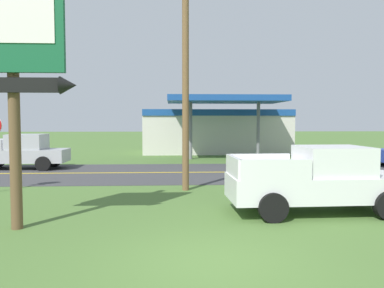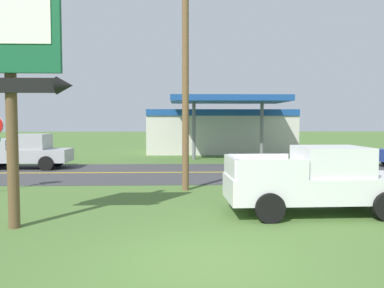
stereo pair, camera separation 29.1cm
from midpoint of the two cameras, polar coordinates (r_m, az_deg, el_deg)
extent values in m
plane|color=#4C7033|center=(7.89, 1.92, -16.74)|extent=(180.00, 180.00, 0.00)
cube|color=#3D3D3F|center=(20.57, -1.10, -4.15)|extent=(140.00, 8.00, 0.02)
cube|color=gold|center=(20.57, -1.10, -4.12)|extent=(126.00, 0.20, 0.01)
cylinder|color=brown|center=(10.77, -25.08, 5.13)|extent=(0.28, 0.28, 6.20)
cube|color=#145633|center=(10.82, -25.70, 14.66)|extent=(2.62, 0.16, 2.03)
cube|color=white|center=(10.79, -25.93, 16.01)|extent=(2.20, 0.03, 1.13)
cube|color=black|center=(10.63, -25.52, 7.72)|extent=(2.36, 0.12, 0.36)
cone|color=black|center=(10.18, -18.26, 8.08)|extent=(0.40, 0.44, 0.44)
cylinder|color=brown|center=(15.35, -1.50, 9.86)|extent=(0.26, 0.26, 8.89)
cube|color=beige|center=(33.78, 3.14, 1.85)|extent=(12.00, 6.00, 3.60)
cube|color=#19478C|center=(30.75, 3.75, 4.59)|extent=(12.00, 0.12, 0.50)
cube|color=#19478C|center=(27.85, 4.46, 6.45)|extent=(8.00, 5.00, 0.40)
cylinder|color=slate|center=(27.62, -0.51, 2.13)|extent=(0.24, 0.24, 4.20)
cylinder|color=slate|center=(28.22, 9.28, 2.12)|extent=(0.24, 0.24, 4.20)
cube|color=silver|center=(12.18, 17.02, -5.99)|extent=(5.26, 2.12, 0.72)
cube|color=silver|center=(12.26, 19.04, -2.29)|extent=(1.96, 1.86, 0.84)
cube|color=#28333D|center=(12.64, 22.74, -2.20)|extent=(0.15, 1.66, 0.71)
cube|color=silver|center=(12.51, 8.99, -2.68)|extent=(1.95, 0.18, 0.56)
cube|color=silver|center=(10.74, 11.31, -3.71)|extent=(1.95, 0.18, 0.56)
cube|color=silver|center=(11.41, 5.31, -3.24)|extent=(0.18, 1.88, 0.56)
cylinder|color=black|center=(13.78, 21.75, -6.52)|extent=(0.81, 0.31, 0.80)
cylinder|color=black|center=(12.69, 8.50, -7.15)|extent=(0.81, 0.31, 0.80)
cylinder|color=black|center=(10.83, 10.88, -9.01)|extent=(0.81, 0.31, 0.80)
cube|color=#A8AAAF|center=(24.10, -24.03, -1.54)|extent=(5.20, 1.96, 0.72)
cube|color=#A8AAAF|center=(23.89, -23.07, 0.31)|extent=(1.90, 1.80, 0.84)
cube|color=#28333D|center=(23.59, -21.04, 0.32)|extent=(0.10, 1.66, 0.71)
cylinder|color=black|center=(24.53, -19.67, -2.21)|extent=(0.80, 0.28, 0.80)
cylinder|color=black|center=(22.67, -21.10, -2.69)|extent=(0.80, 0.28, 0.80)
cylinder|color=black|center=(26.58, 25.55, -2.10)|extent=(0.64, 0.24, 0.64)
camera|label=1|loc=(0.15, -90.54, -0.03)|focal=36.83mm
camera|label=2|loc=(0.15, 89.46, 0.03)|focal=36.83mm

